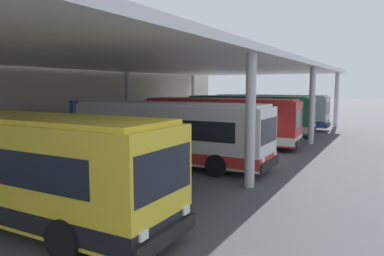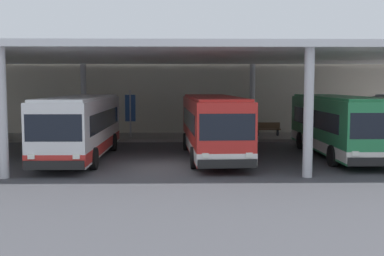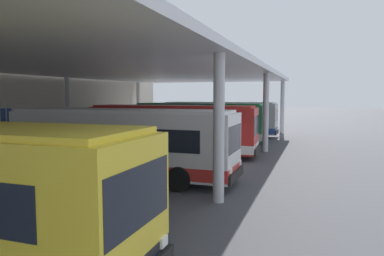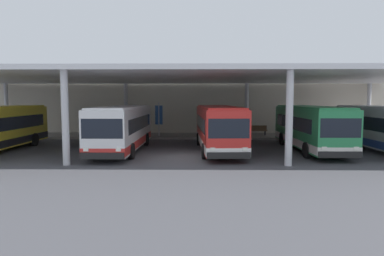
# 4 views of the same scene
# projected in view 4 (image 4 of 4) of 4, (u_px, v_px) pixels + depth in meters

# --- Properties ---
(ground_plane) EXTENTS (200.00, 200.00, 0.00)m
(ground_plane) POSITION_uv_depth(u_px,v_px,m) (179.00, 158.00, 21.28)
(ground_plane) COLOR #47474C
(platform_kerb) EXTENTS (42.00, 4.50, 0.18)m
(platform_kerb) POSITION_uv_depth(u_px,v_px,m) (186.00, 136.00, 32.98)
(platform_kerb) COLOR gray
(platform_kerb) RESTS_ON ground
(station_building_facade) EXTENTS (48.00, 1.60, 6.69)m
(station_building_facade) POSITION_uv_depth(u_px,v_px,m) (187.00, 102.00, 35.93)
(station_building_facade) COLOR beige
(station_building_facade) RESTS_ON ground
(canopy_shelter) EXTENTS (40.00, 17.00, 5.55)m
(canopy_shelter) POSITION_uv_depth(u_px,v_px,m) (183.00, 78.00, 26.30)
(canopy_shelter) COLOR silver
(canopy_shelter) RESTS_ON ground
(bus_second_bay) EXTENTS (2.74, 10.53, 3.17)m
(bus_second_bay) POSITION_uv_depth(u_px,v_px,m) (123.00, 128.00, 23.75)
(bus_second_bay) COLOR white
(bus_second_bay) RESTS_ON ground
(bus_middle_bay) EXTENTS (3.10, 10.65, 3.17)m
(bus_middle_bay) POSITION_uv_depth(u_px,v_px,m) (218.00, 128.00, 23.88)
(bus_middle_bay) COLOR red
(bus_middle_bay) RESTS_ON ground
(bus_far_bay) EXTENTS (2.73, 10.53, 3.17)m
(bus_far_bay) POSITION_uv_depth(u_px,v_px,m) (310.00, 127.00, 24.17)
(bus_far_bay) COLOR #28844C
(bus_far_bay) RESTS_ON ground
(bus_departing) EXTENTS (2.79, 10.55, 3.17)m
(bus_departing) POSITION_uv_depth(u_px,v_px,m) (383.00, 128.00, 23.72)
(bus_departing) COLOR #B7B7BC
(bus_departing) RESTS_ON ground
(bench_waiting) EXTENTS (1.80, 0.45, 0.92)m
(bench_waiting) POSITION_uv_depth(u_px,v_px,m) (258.00, 130.00, 32.89)
(bench_waiting) COLOR brown
(bench_waiting) RESTS_ON platform_kerb
(trash_bin) EXTENTS (0.52, 0.52, 0.98)m
(trash_bin) POSITION_uv_depth(u_px,v_px,m) (222.00, 130.00, 32.56)
(trash_bin) COLOR #33383D
(trash_bin) RESTS_ON platform_kerb
(banner_sign) EXTENTS (0.70, 0.12, 3.20)m
(banner_sign) POSITION_uv_depth(u_px,v_px,m) (159.00, 117.00, 32.05)
(banner_sign) COLOR #B2B2B7
(banner_sign) RESTS_ON platform_kerb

